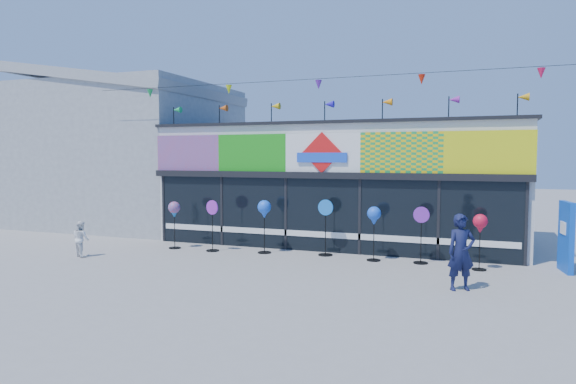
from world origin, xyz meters
The scene contains 13 objects.
ground centered at (0.00, 0.00, 0.00)m, with size 80.00×80.00×0.00m, color gray.
kite_shop centered at (0.00, 5.94, 2.05)m, with size 16.00×5.70×5.31m.
neighbour_building centered at (-10.00, 7.00, 3.20)m, with size 8.18×7.20×6.87m.
blue_sign centered at (6.71, 2.97, 0.92)m, with size 0.28×0.92×1.83m.
spinner_0 centered at (-4.65, 2.30, 1.22)m, with size 0.39×0.39×1.53m.
spinner_1 centered at (-3.27, 2.32, 0.85)m, with size 0.45×0.41×1.61m.
spinner_2 centered at (-1.60, 2.60, 1.31)m, with size 0.42×0.42×1.64m.
spinner_3 centered at (0.27, 2.89, 0.89)m, with size 0.48×0.43×1.69m.
spinner_4 centered at (1.79, 2.63, 1.25)m, with size 0.39×0.39×1.56m.
spinner_5 centered at (3.09, 2.72, 0.84)m, with size 0.45×0.41×1.59m.
spinner_6 centered at (4.63, 2.41, 1.19)m, with size 0.38×0.38×1.48m.
adult_man centered at (4.24, 0.10, 0.86)m, with size 0.62×0.41×1.71m, color #13173C.
child centered at (-6.50, 0.15, 0.54)m, with size 0.52×0.30×1.07m, color white.
Camera 1 is at (4.63, -11.82, 2.99)m, focal length 32.00 mm.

